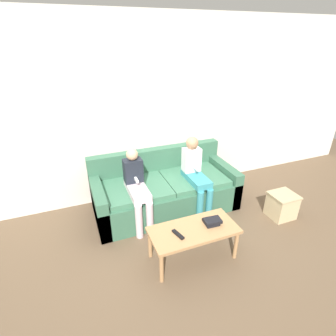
% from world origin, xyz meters
% --- Properties ---
extents(ground_plane, '(10.00, 10.00, 0.00)m').
position_xyz_m(ground_plane, '(0.00, 0.00, 0.00)').
color(ground_plane, brown).
extents(wall_back, '(8.00, 0.06, 2.60)m').
position_xyz_m(wall_back, '(-0.00, 1.10, 1.30)').
color(wall_back, silver).
rests_on(wall_back, ground_plane).
extents(couch, '(2.02, 0.89, 0.81)m').
position_xyz_m(couch, '(0.00, 0.56, 0.28)').
color(couch, '#38664C').
rests_on(couch, ground_plane).
extents(coffee_table, '(0.97, 0.46, 0.41)m').
position_xyz_m(coffee_table, '(-0.06, -0.50, 0.36)').
color(coffee_table, '#AD7F51').
rests_on(coffee_table, ground_plane).
extents(person_left, '(0.24, 0.60, 1.03)m').
position_xyz_m(person_left, '(-0.46, 0.34, 0.57)').
color(person_left, silver).
rests_on(person_left, ground_plane).
extents(person_right, '(0.24, 0.60, 1.07)m').
position_xyz_m(person_right, '(0.38, 0.35, 0.60)').
color(person_right, teal).
rests_on(person_right, ground_plane).
extents(tv_remote, '(0.08, 0.17, 0.02)m').
position_xyz_m(tv_remote, '(-0.26, -0.53, 0.42)').
color(tv_remote, black).
rests_on(tv_remote, coffee_table).
extents(book_stack, '(0.20, 0.17, 0.06)m').
position_xyz_m(book_stack, '(0.17, -0.49, 0.44)').
color(book_stack, black).
rests_on(book_stack, coffee_table).
extents(storage_box, '(0.35, 0.33, 0.36)m').
position_xyz_m(storage_box, '(1.44, -0.26, 0.18)').
color(storage_box, '#CCB284').
rests_on(storage_box, ground_plane).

